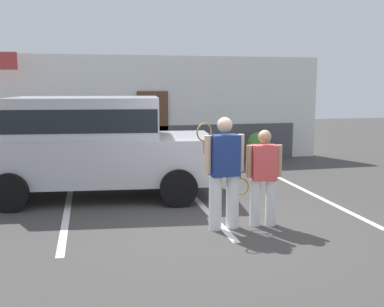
{
  "coord_description": "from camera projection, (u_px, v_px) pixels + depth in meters",
  "views": [
    {
      "loc": [
        -2.06,
        -6.6,
        2.32
      ],
      "look_at": [
        -0.24,
        1.2,
        1.05
      ],
      "focal_mm": 41.39,
      "sensor_mm": 36.0,
      "label": 1
    }
  ],
  "objects": [
    {
      "name": "ground_plane",
      "position": [
        223.0,
        228.0,
        7.17
      ],
      "size": [
        40.0,
        40.0,
        0.0
      ],
      "primitive_type": "plane",
      "color": "#423F3D"
    },
    {
      "name": "parking_stripe_0",
      "position": [
        67.0,
        212.0,
        8.05
      ],
      "size": [
        0.12,
        4.4,
        0.01
      ],
      "primitive_type": "cube",
      "color": "silver",
      "rests_on": "ground_plane"
    },
    {
      "name": "parking_stripe_1",
      "position": [
        200.0,
        204.0,
        8.62
      ],
      "size": [
        0.12,
        4.4,
        0.01
      ],
      "primitive_type": "cube",
      "color": "silver",
      "rests_on": "ground_plane"
    },
    {
      "name": "parking_stripe_2",
      "position": [
        317.0,
        196.0,
        9.18
      ],
      "size": [
        0.12,
        4.4,
        0.01
      ],
      "primitive_type": "cube",
      "color": "silver",
      "rests_on": "ground_plane"
    },
    {
      "name": "house_frontage",
      "position": [
        160.0,
        113.0,
        13.09
      ],
      "size": [
        9.98,
        0.4,
        3.12
      ],
      "color": "white",
      "rests_on": "ground_plane"
    },
    {
      "name": "parked_suv",
      "position": [
        94.0,
        142.0,
        9.03
      ],
      "size": [
        4.79,
        2.59,
        2.05
      ],
      "rotation": [
        0.0,
        0.0,
        -0.12
      ],
      "color": "#B7B7BC",
      "rests_on": "ground_plane"
    },
    {
      "name": "tennis_player_man",
      "position": [
        224.0,
        171.0,
        7.01
      ],
      "size": [
        0.8,
        0.32,
        1.8
      ],
      "rotation": [
        0.0,
        0.0,
        3.23
      ],
      "color": "white",
      "rests_on": "ground_plane"
    },
    {
      "name": "tennis_player_woman",
      "position": [
        263.0,
        177.0,
        7.2
      ],
      "size": [
        0.84,
        0.3,
        1.58
      ],
      "rotation": [
        0.0,
        0.0,
        3.0
      ],
      "color": "white",
      "rests_on": "ground_plane"
    },
    {
      "name": "potted_plant_by_porch",
      "position": [
        259.0,
        146.0,
        12.94
      ],
      "size": [
        0.7,
        0.7,
        0.92
      ],
      "color": "gray",
      "rests_on": "ground_plane"
    }
  ]
}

